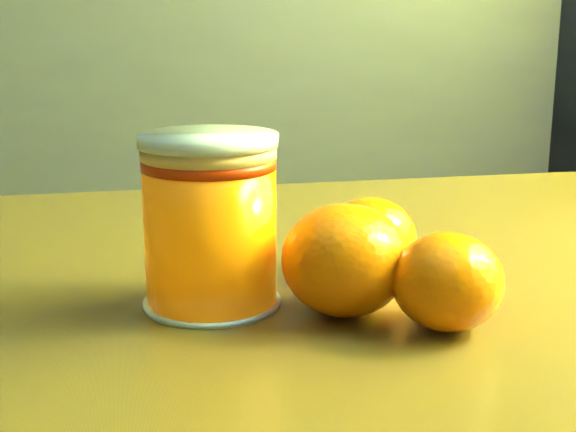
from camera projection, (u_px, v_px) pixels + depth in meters
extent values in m
cube|color=brown|center=(264.00, 307.00, 0.55)|extent=(0.95, 0.70, 0.04)
cylinder|color=orange|center=(211.00, 233.00, 0.49)|extent=(0.08, 0.08, 0.09)
cylinder|color=#FDBE67|center=(209.00, 152.00, 0.48)|extent=(0.08, 0.08, 0.01)
cylinder|color=silver|center=(208.00, 141.00, 0.47)|extent=(0.08, 0.08, 0.01)
ellipsoid|color=orange|center=(345.00, 260.00, 0.48)|extent=(0.10, 0.10, 0.07)
ellipsoid|color=orange|center=(371.00, 237.00, 0.55)|extent=(0.08, 0.08, 0.05)
ellipsoid|color=orange|center=(447.00, 282.00, 0.45)|extent=(0.08, 0.08, 0.06)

